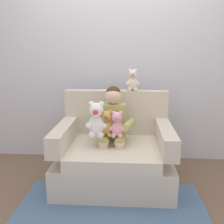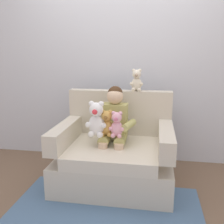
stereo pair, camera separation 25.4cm
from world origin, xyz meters
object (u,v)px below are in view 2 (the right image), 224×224
Objects in this scene: plush_pink at (117,125)px; seated_child at (114,122)px; armchair at (115,155)px; plush_honey at (107,124)px; plush_cream_on_backrest at (137,81)px; plush_white at (96,120)px.

seated_child is at bearing 101.21° from plush_pink.
plush_honey is (-0.07, -0.09, 0.36)m from armchair.
armchair is 1.41× the size of seated_child.
plush_pink is (0.03, -0.12, 0.36)m from armchair.
plush_cream_on_backrest is at bearing 61.87° from armchair.
plush_white is at bearing -144.23° from armchair.
armchair is at bearing 68.51° from plush_honey.
armchair is 4.73× the size of plush_cream_on_backrest.
plush_honey is at bearing 3.20° from plush_white.
plush_pink is (0.05, -0.15, 0.02)m from seated_child.
seated_child is at bearing 121.34° from armchair.
seated_child is 0.16m from plush_pink.
seated_child is (-0.02, 0.03, 0.34)m from armchair.
plush_white is at bearing -140.88° from plush_cream_on_backrest.
plush_honey is at bearing 158.68° from plush_pink.
plush_white is (-0.15, -0.15, 0.06)m from seated_child.
plush_honey is at bearing -128.49° from armchair.
plush_cream_on_backrest is (0.20, 0.31, 0.40)m from seated_child.
plush_cream_on_backrest reaches higher than seated_child.
plush_white reaches higher than plush_honey.
armchair is 0.84m from plush_cream_on_backrest.
plush_cream_on_backrest is (0.35, 0.46, 0.34)m from plush_white.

